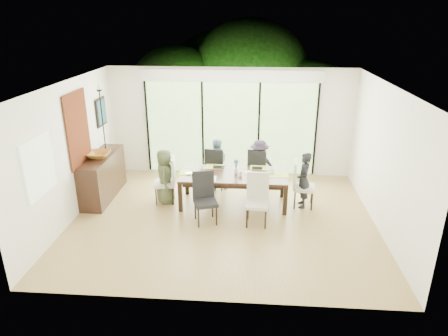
# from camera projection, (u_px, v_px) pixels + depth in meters

# --- Properties ---
(floor) EXTENTS (6.00, 5.00, 0.01)m
(floor) POSITION_uv_depth(u_px,v_px,m) (223.00, 219.00, 8.08)
(floor) COLOR olive
(floor) RESTS_ON ground
(ceiling) EXTENTS (6.00, 5.00, 0.01)m
(ceiling) POSITION_uv_depth(u_px,v_px,m) (223.00, 84.00, 7.10)
(ceiling) COLOR white
(ceiling) RESTS_ON wall_back
(wall_back) EXTENTS (6.00, 0.02, 2.70)m
(wall_back) POSITION_uv_depth(u_px,v_px,m) (231.00, 122.00, 9.92)
(wall_back) COLOR white
(wall_back) RESTS_ON floor
(wall_front) EXTENTS (6.00, 0.02, 2.70)m
(wall_front) POSITION_uv_depth(u_px,v_px,m) (208.00, 218.00, 5.25)
(wall_front) COLOR silver
(wall_front) RESTS_ON floor
(wall_left) EXTENTS (0.02, 5.00, 2.70)m
(wall_left) POSITION_uv_depth(u_px,v_px,m) (70.00, 152.00, 7.80)
(wall_left) COLOR beige
(wall_left) RESTS_ON floor
(wall_right) EXTENTS (0.02, 5.00, 2.70)m
(wall_right) POSITION_uv_depth(u_px,v_px,m) (385.00, 160.00, 7.38)
(wall_right) COLOR silver
(wall_right) RESTS_ON floor
(glass_doors) EXTENTS (4.20, 0.02, 2.30)m
(glass_doors) POSITION_uv_depth(u_px,v_px,m) (231.00, 129.00, 9.94)
(glass_doors) COLOR #598C3F
(glass_doors) RESTS_ON wall_back
(blinds_header) EXTENTS (4.40, 0.06, 0.28)m
(blinds_header) POSITION_uv_depth(u_px,v_px,m) (231.00, 76.00, 9.46)
(blinds_header) COLOR white
(blinds_header) RESTS_ON wall_back
(mullion_a) EXTENTS (0.05, 0.04, 2.30)m
(mullion_a) POSITION_uv_depth(u_px,v_px,m) (148.00, 127.00, 10.08)
(mullion_a) COLOR black
(mullion_a) RESTS_ON wall_back
(mullion_b) EXTENTS (0.05, 0.04, 2.30)m
(mullion_b) POSITION_uv_depth(u_px,v_px,m) (203.00, 128.00, 9.98)
(mullion_b) COLOR black
(mullion_b) RESTS_ON wall_back
(mullion_c) EXTENTS (0.05, 0.04, 2.30)m
(mullion_c) POSITION_uv_depth(u_px,v_px,m) (259.00, 129.00, 9.88)
(mullion_c) COLOR black
(mullion_c) RESTS_ON wall_back
(mullion_d) EXTENTS (0.05, 0.04, 2.30)m
(mullion_d) POSITION_uv_depth(u_px,v_px,m) (316.00, 130.00, 9.78)
(mullion_d) COLOR black
(mullion_d) RESTS_ON wall_back
(side_window) EXTENTS (0.02, 0.90, 1.00)m
(side_window) POSITION_uv_depth(u_px,v_px,m) (39.00, 167.00, 6.62)
(side_window) COLOR #8CAD7F
(side_window) RESTS_ON wall_left
(deck) EXTENTS (6.00, 1.80, 0.10)m
(deck) POSITION_uv_depth(u_px,v_px,m) (232.00, 163.00, 11.26)
(deck) COLOR brown
(deck) RESTS_ON ground
(rail_top) EXTENTS (6.00, 0.08, 0.06)m
(rail_top) POSITION_uv_depth(u_px,v_px,m) (234.00, 134.00, 11.78)
(rail_top) COLOR #4F3A21
(rail_top) RESTS_ON deck
(foliage_left) EXTENTS (3.20, 3.20, 3.20)m
(foliage_left) POSITION_uv_depth(u_px,v_px,m) (179.00, 97.00, 12.52)
(foliage_left) COLOR #14380F
(foliage_left) RESTS_ON ground
(foliage_mid) EXTENTS (4.00, 4.00, 4.00)m
(foliage_mid) POSITION_uv_depth(u_px,v_px,m) (249.00, 83.00, 12.79)
(foliage_mid) COLOR #14380F
(foliage_mid) RESTS_ON ground
(foliage_right) EXTENTS (2.80, 2.80, 2.80)m
(foliage_right) POSITION_uv_depth(u_px,v_px,m) (308.00, 106.00, 12.12)
(foliage_right) COLOR #14380F
(foliage_right) RESTS_ON ground
(foliage_far) EXTENTS (3.60, 3.60, 3.60)m
(foliage_far) POSITION_uv_depth(u_px,v_px,m) (220.00, 85.00, 13.58)
(foliage_far) COLOR #14380F
(foliage_far) RESTS_ON ground
(table_top) EXTENTS (2.24, 1.03, 0.06)m
(table_top) POSITION_uv_depth(u_px,v_px,m) (234.00, 175.00, 8.47)
(table_top) COLOR black
(table_top) RESTS_ON floor
(table_apron) EXTENTS (2.05, 0.84, 0.09)m
(table_apron) POSITION_uv_depth(u_px,v_px,m) (234.00, 179.00, 8.50)
(table_apron) COLOR black
(table_apron) RESTS_ON floor
(table_leg_fl) EXTENTS (0.08, 0.08, 0.64)m
(table_leg_fl) POSITION_uv_depth(u_px,v_px,m) (180.00, 197.00, 8.27)
(table_leg_fl) COLOR black
(table_leg_fl) RESTS_ON floor
(table_leg_fr) EXTENTS (0.08, 0.08, 0.64)m
(table_leg_fr) POSITION_uv_depth(u_px,v_px,m) (285.00, 200.00, 8.12)
(table_leg_fr) COLOR black
(table_leg_fr) RESTS_ON floor
(table_leg_bl) EXTENTS (0.08, 0.08, 0.64)m
(table_leg_bl) POSITION_uv_depth(u_px,v_px,m) (187.00, 181.00, 9.07)
(table_leg_bl) COLOR black
(table_leg_bl) RESTS_ON floor
(table_leg_br) EXTENTS (0.08, 0.08, 0.64)m
(table_leg_br) POSITION_uv_depth(u_px,v_px,m) (283.00, 184.00, 8.92)
(table_leg_br) COLOR black
(table_leg_br) RESTS_ON floor
(chair_left_end) EXTENTS (0.48, 0.48, 1.03)m
(chair_left_end) POSITION_uv_depth(u_px,v_px,m) (164.00, 180.00, 8.63)
(chair_left_end) COLOR silver
(chair_left_end) RESTS_ON floor
(chair_right_end) EXTENTS (0.48, 0.48, 1.03)m
(chair_right_end) POSITION_uv_depth(u_px,v_px,m) (304.00, 184.00, 8.42)
(chair_right_end) COLOR beige
(chair_right_end) RESTS_ON floor
(chair_far_left) EXTENTS (0.49, 0.49, 1.03)m
(chair_far_left) POSITION_uv_depth(u_px,v_px,m) (216.00, 167.00, 9.35)
(chair_far_left) COLOR black
(chair_far_left) RESTS_ON floor
(chair_far_right) EXTENTS (0.54, 0.54, 1.03)m
(chair_far_right) POSITION_uv_depth(u_px,v_px,m) (259.00, 168.00, 9.28)
(chair_far_right) COLOR black
(chair_far_right) RESTS_ON floor
(chair_near_left) EXTENTS (0.54, 0.54, 1.03)m
(chair_near_left) POSITION_uv_depth(u_px,v_px,m) (205.00, 199.00, 7.75)
(chair_near_left) COLOR black
(chair_near_left) RESTS_ON floor
(chair_near_right) EXTENTS (0.45, 0.45, 1.03)m
(chair_near_right) POSITION_uv_depth(u_px,v_px,m) (257.00, 200.00, 7.68)
(chair_near_right) COLOR beige
(chair_near_right) RESTS_ON floor
(person_left_end) EXTENTS (0.40, 0.59, 1.20)m
(person_left_end) POSITION_uv_depth(u_px,v_px,m) (165.00, 176.00, 8.60)
(person_left_end) COLOR #475236
(person_left_end) RESTS_ON floor
(person_right_end) EXTENTS (0.37, 0.57, 1.20)m
(person_right_end) POSITION_uv_depth(u_px,v_px,m) (304.00, 180.00, 8.39)
(person_right_end) COLOR black
(person_right_end) RESTS_ON floor
(person_far_left) EXTENTS (0.62, 0.45, 1.20)m
(person_far_left) POSITION_uv_depth(u_px,v_px,m) (216.00, 164.00, 9.30)
(person_far_left) COLOR #6D8D9E
(person_far_left) RESTS_ON floor
(person_far_right) EXTENTS (0.61, 0.45, 1.20)m
(person_far_right) POSITION_uv_depth(u_px,v_px,m) (259.00, 165.00, 9.23)
(person_far_right) COLOR #2B2132
(person_far_right) RESTS_ON floor
(placemat_left) EXTENTS (0.41, 0.30, 0.01)m
(placemat_left) POSITION_uv_depth(u_px,v_px,m) (189.00, 173.00, 8.52)
(placemat_left) COLOR #90C747
(placemat_left) RESTS_ON table_top
(placemat_right) EXTENTS (0.41, 0.30, 0.01)m
(placemat_right) POSITION_uv_depth(u_px,v_px,m) (279.00, 175.00, 8.39)
(placemat_right) COLOR #9DB641
(placemat_right) RESTS_ON table_top
(placemat_far_l) EXTENTS (0.41, 0.30, 0.01)m
(placemat_far_l) POSITION_uv_depth(u_px,v_px,m) (214.00, 166.00, 8.86)
(placemat_far_l) COLOR #A6C044
(placemat_far_l) RESTS_ON table_top
(placemat_far_r) EXTENTS (0.41, 0.30, 0.01)m
(placemat_far_r) POSITION_uv_depth(u_px,v_px,m) (259.00, 168.00, 8.79)
(placemat_far_r) COLOR #93AD3D
(placemat_far_r) RESTS_ON table_top
(placemat_paper) EXTENTS (0.41, 0.30, 0.01)m
(placemat_paper) POSITION_uv_depth(u_px,v_px,m) (206.00, 178.00, 8.22)
(placemat_paper) COLOR white
(placemat_paper) RESTS_ON table_top
(tablet_far_l) EXTENTS (0.24, 0.17, 0.01)m
(tablet_far_l) POSITION_uv_depth(u_px,v_px,m) (219.00, 167.00, 8.80)
(tablet_far_l) COLOR black
(tablet_far_l) RESTS_ON table_top
(tablet_far_r) EXTENTS (0.22, 0.16, 0.01)m
(tablet_far_r) POSITION_uv_depth(u_px,v_px,m) (257.00, 168.00, 8.75)
(tablet_far_r) COLOR black
(tablet_far_r) RESTS_ON table_top
(papers) EXTENTS (0.28, 0.21, 0.00)m
(papers) POSITION_uv_depth(u_px,v_px,m) (267.00, 176.00, 8.36)
(papers) COLOR white
(papers) RESTS_ON table_top
(platter_base) EXTENTS (0.24, 0.24, 0.02)m
(platter_base) POSITION_uv_depth(u_px,v_px,m) (206.00, 178.00, 8.21)
(platter_base) COLOR white
(platter_base) RESTS_ON table_top
(platter_snacks) EXTENTS (0.19, 0.19, 0.01)m
(platter_snacks) POSITION_uv_depth(u_px,v_px,m) (206.00, 177.00, 8.20)
(platter_snacks) COLOR #D45219
(platter_snacks) RESTS_ON table_top
(vase) EXTENTS (0.07, 0.07, 0.11)m
(vase) POSITION_uv_depth(u_px,v_px,m) (236.00, 171.00, 8.48)
(vase) COLOR silver
(vase) RESTS_ON table_top
(hyacinth_stems) EXTENTS (0.04, 0.04, 0.15)m
(hyacinth_stems) POSITION_uv_depth(u_px,v_px,m) (236.00, 166.00, 8.44)
(hyacinth_stems) COLOR #337226
(hyacinth_stems) RESTS_ON table_top
(hyacinth_blooms) EXTENTS (0.10, 0.10, 0.10)m
(hyacinth_blooms) POSITION_uv_depth(u_px,v_px,m) (236.00, 162.00, 8.41)
(hyacinth_blooms) COLOR #4953B8
(hyacinth_blooms) RESTS_ON table_top
(laptop) EXTENTS (0.35, 0.26, 0.02)m
(laptop) POSITION_uv_depth(u_px,v_px,m) (193.00, 174.00, 8.42)
(laptop) COLOR silver
(laptop) RESTS_ON table_top
(cup_a) EXTENTS (0.15, 0.15, 0.09)m
(cup_a) POSITION_uv_depth(u_px,v_px,m) (202.00, 168.00, 8.63)
(cup_a) COLOR white
(cup_a) RESTS_ON table_top
(cup_b) EXTENTS (0.13, 0.13, 0.09)m
(cup_b) POSITION_uv_depth(u_px,v_px,m) (240.00, 174.00, 8.34)
(cup_b) COLOR white
(cup_b) RESTS_ON table_top
(cup_c) EXTENTS (0.15, 0.15, 0.09)m
(cup_c) POSITION_uv_depth(u_px,v_px,m) (271.00, 171.00, 8.48)
(cup_c) COLOR white
(cup_c) RESTS_ON table_top
(book) EXTENTS (0.21, 0.25, 0.02)m
(book) POSITION_uv_depth(u_px,v_px,m) (245.00, 173.00, 8.48)
(book) COLOR white
(book) RESTS_ON table_top
(sideboard) EXTENTS (0.48, 1.72, 0.97)m
(sideboard) POSITION_uv_depth(u_px,v_px,m) (103.00, 176.00, 8.89)
(sideboard) COLOR black
(sideboard) RESTS_ON floor
(bowl) EXTENTS (0.51, 0.51, 0.12)m
(bowl) POSITION_uv_depth(u_px,v_px,m) (98.00, 155.00, 8.60)
(bowl) COLOR #915E1F
(bowl) RESTS_ON sideboard
(candlestick_base) EXTENTS (0.11, 0.11, 0.04)m
(candlestick_base) POSITION_uv_depth(u_px,v_px,m) (106.00, 150.00, 9.03)
(candlestick_base) COLOR black
(candlestick_base) RESTS_ON sideboard
(candlestick_shaft) EXTENTS (0.03, 0.03, 1.35)m
(candlestick_shaft) POSITION_uv_depth(u_px,v_px,m) (103.00, 121.00, 8.79)
(candlestick_shaft) COLOR black
(candlestick_shaft) RESTS_ON sideboard
(candlestick_pan) EXTENTS (0.11, 0.11, 0.03)m
(candlestick_pan) POSITION_uv_depth(u_px,v_px,m) (99.00, 90.00, 8.55)
(candlestick_pan) COLOR black
(candlestick_pan) RESTS_ON sideboard
(candle) EXTENTS (0.04, 0.04, 0.11)m
(candle) POSITION_uv_depth(u_px,v_px,m) (99.00, 87.00, 8.53)
(candle) COLOR silver
(candle) RESTS_ON sideboard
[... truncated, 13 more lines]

